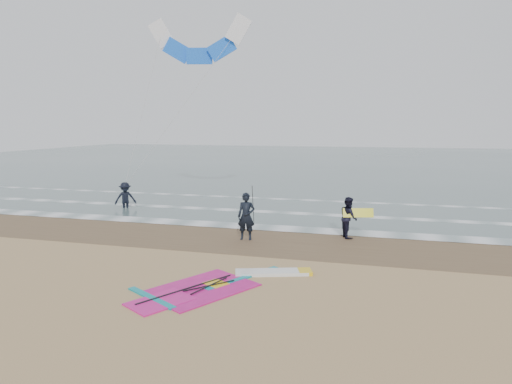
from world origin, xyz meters
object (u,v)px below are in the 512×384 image
(person_standing, at_px, (246,216))
(person_wading, at_px, (125,192))
(person_walking, at_px, (349,217))
(windsurf_rig, at_px, (222,284))
(surf_kite, at_px, (199,44))

(person_standing, height_order, person_wading, person_standing)
(person_standing, relative_size, person_walking, 1.13)
(windsurf_rig, height_order, person_standing, person_standing)
(surf_kite, bearing_deg, person_walking, -32.30)
(person_wading, xyz_separation_m, surf_kite, (3.89, 2.12, 8.49))
(person_standing, height_order, surf_kite, surf_kite)
(person_wading, bearing_deg, windsurf_rig, -82.10)
(person_walking, bearing_deg, person_standing, 90.11)
(person_standing, bearing_deg, surf_kite, 118.18)
(person_standing, relative_size, person_wading, 1.07)
(person_wading, height_order, surf_kite, surf_kite)
(person_standing, distance_m, person_walking, 4.43)
(windsurf_rig, bearing_deg, surf_kite, 114.35)
(windsurf_rig, distance_m, person_wading, 14.44)
(person_walking, height_order, surf_kite, surf_kite)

